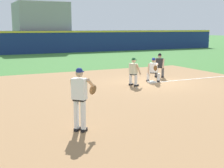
# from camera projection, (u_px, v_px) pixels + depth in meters

# --- Properties ---
(ground_plane) EXTENTS (160.00, 160.00, 0.00)m
(ground_plane) POSITION_uv_depth(u_px,v_px,m) (152.00, 83.00, 16.94)
(ground_plane) COLOR #3D7533
(infield_dirt_patch) EXTENTS (18.00, 18.00, 0.01)m
(infield_dirt_patch) POSITION_uv_depth(u_px,v_px,m) (127.00, 100.00, 12.98)
(infield_dirt_patch) COLOR #9E754C
(infield_dirt_patch) RESTS_ON ground
(first_base_bag) EXTENTS (0.38, 0.38, 0.09)m
(first_base_bag) POSITION_uv_depth(u_px,v_px,m) (152.00, 82.00, 16.94)
(first_base_bag) COLOR white
(first_base_bag) RESTS_ON ground
(baseball) EXTENTS (0.07, 0.07, 0.07)m
(baseball) POSITION_uv_depth(u_px,v_px,m) (137.00, 88.00, 15.26)
(baseball) COLOR white
(baseball) RESTS_ON ground
(pitcher) EXTENTS (0.85, 0.56, 1.86)m
(pitcher) POSITION_uv_depth(u_px,v_px,m) (81.00, 96.00, 8.86)
(pitcher) COLOR black
(pitcher) RESTS_ON ground
(first_baseman) EXTENTS (0.74, 1.08, 1.34)m
(first_baseman) POSITION_uv_depth(u_px,v_px,m) (154.00, 69.00, 17.11)
(first_baseman) COLOR black
(first_baseman) RESTS_ON ground
(baserunner) EXTENTS (0.53, 0.65, 1.46)m
(baserunner) POSITION_uv_depth(u_px,v_px,m) (134.00, 71.00, 15.96)
(baserunner) COLOR black
(baserunner) RESTS_ON ground
(umpire) EXTENTS (0.67, 0.67, 1.46)m
(umpire) POSITION_uv_depth(u_px,v_px,m) (160.00, 64.00, 18.69)
(umpire) COLOR black
(umpire) RESTS_ON ground
(outfield_wall) EXTENTS (48.00, 0.54, 2.60)m
(outfield_wall) POSITION_uv_depth(u_px,v_px,m) (49.00, 41.00, 36.22)
(outfield_wall) COLOR navy
(outfield_wall) RESTS_ON ground
(stadium_seating_block) EXTENTS (6.15, 5.90, 6.00)m
(stadium_seating_block) POSITION_uv_depth(u_px,v_px,m) (41.00, 27.00, 39.25)
(stadium_seating_block) COLOR gray
(stadium_seating_block) RESTS_ON ground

